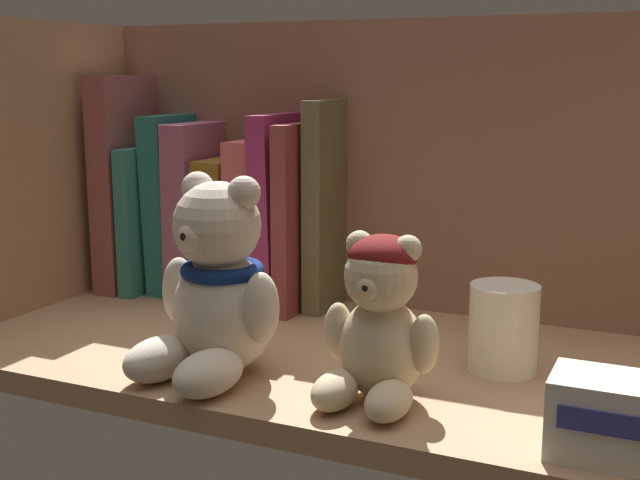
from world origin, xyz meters
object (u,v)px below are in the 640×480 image
at_px(book_4, 234,226).
at_px(book_5, 264,219).
at_px(book_6, 290,208).
at_px(book_1, 161,216).
at_px(small_product_box, 639,422).
at_px(teddy_bear_larger, 216,291).
at_px(book_0, 139,181).
at_px(book_3, 205,208).
at_px(book_7, 310,214).
at_px(pillar_candle, 504,328).
at_px(teddy_bear_smaller, 379,323).
at_px(book_8, 330,205).
at_px(book_2, 180,202).

bearing_deg(book_4, book_5, 0.00).
relative_size(book_4, book_6, 0.76).
distance_m(book_1, small_product_box, 0.59).
distance_m(book_1, book_4, 0.10).
xyz_separation_m(teddy_bear_larger, small_product_box, (0.32, -0.03, -0.04)).
height_order(book_6, small_product_box, book_6).
distance_m(book_0, book_1, 0.05).
bearing_deg(book_3, book_7, 0.00).
height_order(book_7, pillar_candle, book_7).
distance_m(book_4, book_5, 0.04).
relative_size(book_1, teddy_bear_smaller, 1.28).
xyz_separation_m(book_4, book_5, (0.04, 0.00, 0.01)).
height_order(book_4, book_8, book_8).
distance_m(book_3, pillar_candle, 0.39).
bearing_deg(book_0, book_1, 0.00).
bearing_deg(book_2, book_8, 0.00).
bearing_deg(book_8, book_7, 180.00).
height_order(book_4, small_product_box, book_4).
distance_m(book_4, small_product_box, 0.51).
relative_size(book_2, small_product_box, 1.81).
bearing_deg(teddy_bear_smaller, book_7, 125.88).
bearing_deg(book_5, book_6, 0.00).
bearing_deg(book_4, book_1, 180.00).
bearing_deg(book_8, book_1, 180.00).
relative_size(book_0, pillar_candle, 3.28).
xyz_separation_m(book_1, teddy_bear_smaller, (0.35, -0.22, -0.02)).
bearing_deg(pillar_candle, book_2, 162.72).
relative_size(book_1, book_8, 0.75).
relative_size(book_3, book_5, 1.09).
bearing_deg(small_product_box, book_5, 147.84).
bearing_deg(small_product_box, pillar_candle, 131.21).
bearing_deg(teddy_bear_smaller, small_product_box, -8.82).
height_order(book_2, small_product_box, book_2).
bearing_deg(book_1, book_8, 0.00).
xyz_separation_m(book_2, book_3, (0.03, 0.00, -0.00)).
bearing_deg(teddy_bear_smaller, pillar_candle, 54.72).
relative_size(book_5, teddy_bear_larger, 1.06).
xyz_separation_m(book_6, teddy_bear_larger, (0.05, -0.23, -0.03)).
distance_m(book_2, book_5, 0.11).
bearing_deg(book_6, teddy_bear_smaller, -50.38).
bearing_deg(book_2, teddy_bear_larger, -50.65).
relative_size(book_7, small_product_box, 1.78).
bearing_deg(book_6, book_2, 180.00).
xyz_separation_m(book_4, book_6, (0.07, 0.00, 0.02)).
bearing_deg(book_7, book_8, 0.00).
bearing_deg(teddy_bear_smaller, book_5, 134.12).
distance_m(book_7, pillar_candle, 0.27).
height_order(book_4, teddy_bear_larger, teddy_bear_larger).
xyz_separation_m(book_2, book_4, (0.07, 0.00, -0.02)).
distance_m(book_5, book_6, 0.03).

